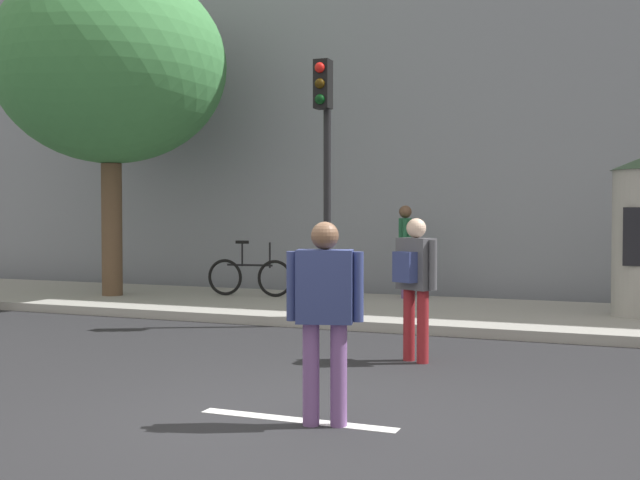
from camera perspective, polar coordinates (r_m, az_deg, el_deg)
name	(u,v)px	position (r m, az deg, el deg)	size (l,w,h in m)	color
ground_plane	(297,420)	(6.94, -1.68, -12.88)	(80.00, 80.00, 0.00)	#232326
sidewalk_curb	(465,314)	(13.52, 10.43, -5.31)	(36.00, 4.00, 0.15)	#9E9B93
lane_markings	(297,420)	(6.94, -1.68, -12.85)	(25.80, 0.16, 0.01)	silver
building_backdrop	(512,62)	(18.65, 13.72, 12.35)	(36.00, 5.00, 10.33)	gray
traffic_light	(325,144)	(12.30, 0.34, 6.95)	(0.24, 0.45, 3.98)	black
street_tree	(110,66)	(16.37, -14.90, 12.07)	(4.54, 4.54, 6.47)	brown
pedestrian_in_light_jacket	(415,276)	(9.45, 6.87, -2.60)	(0.56, 0.51, 1.72)	maroon
pedestrian_with_bag	(325,305)	(6.58, 0.35, -4.74)	(0.62, 0.36, 1.71)	#724C84
pedestrian_with_backpack	(405,244)	(15.19, 6.18, -0.28)	(0.32, 0.55, 1.78)	#724C84
bicycle_leaning	(250,276)	(15.53, -5.10, -2.63)	(1.77, 0.23, 1.09)	black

